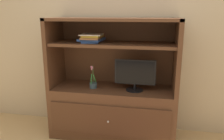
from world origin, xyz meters
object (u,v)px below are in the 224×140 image
(tv_monitor, at_px, (135,74))
(potted_plant, at_px, (93,84))
(magazine_stack, at_px, (92,38))
(media_console, at_px, (113,100))

(tv_monitor, bearing_deg, potted_plant, -179.00)
(tv_monitor, distance_m, magazine_stack, 0.70)
(magazine_stack, bearing_deg, tv_monitor, -4.86)
(tv_monitor, relative_size, magazine_stack, 1.47)
(media_console, distance_m, potted_plant, 0.34)
(media_console, bearing_deg, tv_monitor, -9.74)
(media_console, relative_size, potted_plant, 5.41)
(tv_monitor, xyz_separation_m, magazine_stack, (-0.55, 0.05, 0.43))
(potted_plant, bearing_deg, magazine_stack, 110.04)
(media_console, height_order, potted_plant, media_console)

